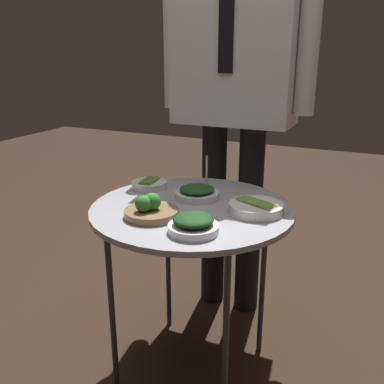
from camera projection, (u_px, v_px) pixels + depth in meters
The scene contains 8 objects.
ground_plane at pixel (192, 367), 1.60m from camera, with size 8.00×8.00×0.00m, color black.
serving_cart at pixel (192, 219), 1.42m from camera, with size 0.67×0.67×0.64m.
bowl_broccoli_back_left at pixel (151, 209), 1.31m from camera, with size 0.17×0.17×0.08m.
bowl_spinach_far_rim at pixel (197, 193), 1.48m from camera, with size 0.15×0.15×0.14m.
bowl_asparagus_back_right at pixel (149, 184), 1.58m from camera, with size 0.13×0.13×0.03m.
bowl_asparagus_center at pixel (256, 208), 1.34m from camera, with size 0.17×0.17×0.04m.
bowl_spinach_near_rim at pixel (193, 224), 1.19m from camera, with size 0.14×0.14×0.05m.
waiter_figure at pixel (236, 63), 1.68m from camera, with size 0.63×0.24×1.71m.
Camera 1 is at (0.55, -1.20, 1.13)m, focal length 40.00 mm.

